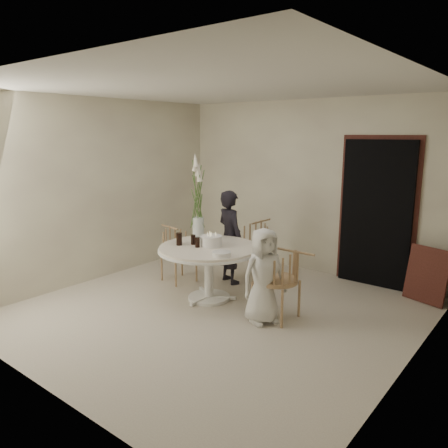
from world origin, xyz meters
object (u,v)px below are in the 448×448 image
Objects in this scene: girl at (230,237)px; table at (209,255)px; chair_far at (256,241)px; chair_right at (286,274)px; flower_vase at (198,204)px; birthday_cake at (211,241)px; chair_left at (174,246)px; boy at (264,276)px.

table is at bearing 125.43° from girl.
chair_far is 1.65m from chair_right.
flower_vase is (-0.36, -0.92, 0.66)m from chair_far.
girl is 0.74m from flower_vase.
chair_right is (1.19, -1.14, 0.01)m from chair_far.
birthday_cake reaches higher than table.
chair_right is at bearing 172.78° from girl.
chair_far is at bearing 92.02° from table.
birthday_cake reaches higher than chair_right.
girl is (-1.35, 0.69, 0.12)m from chair_right.
birthday_cake reaches higher than chair_left.
flower_vase is at bearing 86.85° from girl.
girl is at bearing 67.09° from flower_vase.
chair_left is 1.96m from boy.
chair_left is 0.86m from girl.
boy is at bearing 162.81° from girl.
chair_left is at bearing 164.88° from birthday_cake.
girl is 1.15× the size of flower_vase.
birthday_cake is (-1.14, 0.01, 0.22)m from chair_right.
table is 1.50× the size of chair_right.
boy is 1.01m from birthday_cake.
boy is (1.01, -1.33, 0.00)m from chair_far.
boy is at bearing -43.54° from chair_right.
birthday_cake is 0.24× the size of flower_vase.
flower_vase reaches higher than girl.
birthday_cake is (0.05, -1.13, 0.23)m from chair_far.
boy is 0.95× the size of flower_vase.
boy is at bearing -16.52° from flower_vase.
girl is (-0.20, 0.72, 0.07)m from table.
flower_vase reaches higher than birthday_cake.
chair_right is 1.09× the size of chair_left.
chair_right is at bearing -41.04° from chair_far.
chair_far is 0.63× the size of girl.
boy is 3.99× the size of birthday_cake.
boy reaches higher than chair_left.
chair_left is at bearing 162.41° from table.
table is 4.68× the size of birthday_cake.
chair_far is 1.25m from chair_left.
chair_far is 0.73× the size of flower_vase.
chair_right is 1.16m from birthday_cake.
table is 0.19m from birthday_cake.
table is 1.11× the size of flower_vase.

